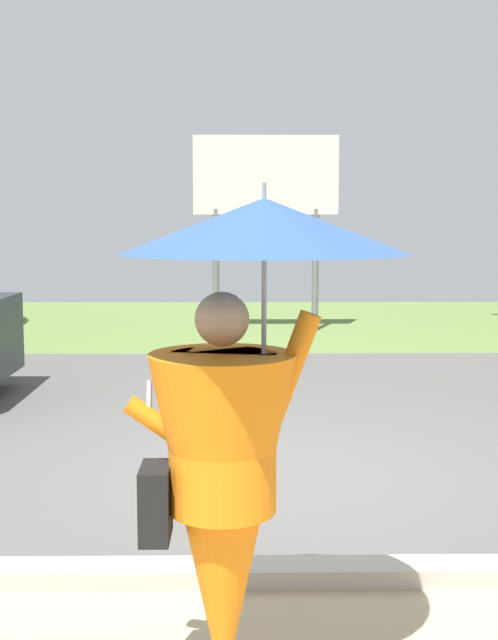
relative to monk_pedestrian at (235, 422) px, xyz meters
The scene contains 3 objects.
ground_plane 6.17m from the monk_pedestrian, 87.45° to the left, with size 40.00×22.00×0.20m.
monk_pedestrian is the anchor object (origin of this frame).
roadside_billboard 11.86m from the monk_pedestrian, 87.53° to the left, with size 2.60×0.12×3.50m.
Camera 1 is at (-0.25, -6.41, 1.98)m, focal length 46.81 mm.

